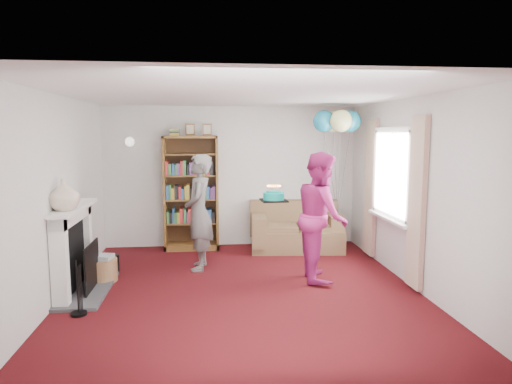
{
  "coord_description": "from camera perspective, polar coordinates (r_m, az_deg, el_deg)",
  "views": [
    {
      "loc": [
        -0.45,
        -5.67,
        2.03
      ],
      "look_at": [
        0.24,
        0.6,
        1.21
      ],
      "focal_mm": 32.0,
      "sensor_mm": 36.0,
      "label": 1
    }
  ],
  "objects": [
    {
      "name": "wall_sconce",
      "position": [
        8.14,
        -15.51,
        6.08
      ],
      "size": [
        0.16,
        0.23,
        0.16
      ],
      "color": "gold",
      "rests_on": "ground"
    },
    {
      "name": "ceiling",
      "position": [
        5.71,
        -1.74,
        12.15
      ],
      "size": [
        4.5,
        5.0,
        0.01
      ],
      "primitive_type": "cube",
      "color": "white",
      "rests_on": "wall_back"
    },
    {
      "name": "wall_back",
      "position": [
        8.23,
        -3.08,
        1.95
      ],
      "size": [
        4.5,
        0.02,
        2.5
      ],
      "primitive_type": "cube",
      "color": "silver",
      "rests_on": "ground"
    },
    {
      "name": "wall_right",
      "position": [
        6.33,
        19.15,
        -0.1
      ],
      "size": [
        0.02,
        5.0,
        2.5
      ],
      "primitive_type": "cube",
      "color": "silver",
      "rests_on": "ground"
    },
    {
      "name": "ground",
      "position": [
        6.04,
        -1.64,
        -12.26
      ],
      "size": [
        5.0,
        5.0,
        0.0
      ],
      "primitive_type": "plane",
      "color": "#38080A",
      "rests_on": "ground"
    },
    {
      "name": "sofa",
      "position": [
        8.08,
        5.03,
        -4.88
      ],
      "size": [
        1.57,
        0.83,
        0.83
      ],
      "rotation": [
        0.0,
        0.0,
        -0.1
      ],
      "color": "brown",
      "rests_on": "ground"
    },
    {
      "name": "mantel_vase",
      "position": [
        5.81,
        -22.88,
        -0.3
      ],
      "size": [
        0.45,
        0.45,
        0.37
      ],
      "primitive_type": "imported",
      "rotation": [
        0.0,
        0.0,
        0.3
      ],
      "color": "beige",
      "rests_on": "fireplace"
    },
    {
      "name": "window_bay",
      "position": [
        6.86,
        16.58,
        0.16
      ],
      "size": [
        0.14,
        2.02,
        2.2
      ],
      "color": "white",
      "rests_on": "ground"
    },
    {
      "name": "balloons",
      "position": [
        7.63,
        10.11,
        8.71
      ],
      "size": [
        0.79,
        0.79,
        1.75
      ],
      "color": "#3F3F3F",
      "rests_on": "ground"
    },
    {
      "name": "person_magenta",
      "position": [
        6.38,
        8.18,
        -2.99
      ],
      "size": [
        0.74,
        0.92,
        1.78
      ],
      "primitive_type": "imported",
      "rotation": [
        0.0,
        0.0,
        1.49
      ],
      "color": "#AA226B",
      "rests_on": "ground"
    },
    {
      "name": "fireplace",
      "position": [
        6.27,
        -21.34,
        -7.14
      ],
      "size": [
        0.55,
        1.8,
        1.12
      ],
      "color": "#3F3F42",
      "rests_on": "ground"
    },
    {
      "name": "person_striped",
      "position": [
        6.83,
        -7.15,
        -2.52
      ],
      "size": [
        0.45,
        0.65,
        1.72
      ],
      "primitive_type": "imported",
      "rotation": [
        0.0,
        0.0,
        -1.63
      ],
      "color": "black",
      "rests_on": "ground"
    },
    {
      "name": "birthday_cake",
      "position": [
        6.4,
        2.24,
        -0.54
      ],
      "size": [
        0.36,
        0.36,
        0.22
      ],
      "rotation": [
        0.0,
        0.0,
        0.06
      ],
      "color": "black",
      "rests_on": "ground"
    },
    {
      "name": "wall_left",
      "position": [
        6.0,
        -23.72,
        -0.71
      ],
      "size": [
        0.02,
        5.0,
        2.5
      ],
      "primitive_type": "cube",
      "color": "silver",
      "rests_on": "ground"
    },
    {
      "name": "wicker_basket",
      "position": [
        6.71,
        -18.7,
        -9.13
      ],
      "size": [
        0.41,
        0.41,
        0.37
      ],
      "rotation": [
        0.0,
        0.0,
        -0.21
      ],
      "color": "olive",
      "rests_on": "ground"
    },
    {
      "name": "bookcase",
      "position": [
        8.05,
        -8.11,
        -0.26
      ],
      "size": [
        0.94,
        0.42,
        2.19
      ],
      "color": "#472B14",
      "rests_on": "ground"
    }
  ]
}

